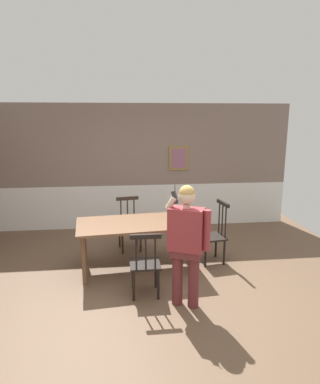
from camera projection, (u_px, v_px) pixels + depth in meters
ground_plane at (149, 288)px, 4.90m from camera, size 7.31×7.31×0.00m
room_back_partition at (138, 169)px, 7.41m from camera, size 6.65×0.17×2.67m
dining_table at (136, 228)px, 5.38m from camera, size 1.91×1.13×0.78m
chair_near_window at (214, 234)px, 5.70m from camera, size 0.47×0.47×1.04m
chair_by_doorway at (145, 264)px, 4.61m from camera, size 0.41×0.41×0.93m
chair_at_table_head at (129, 224)px, 6.25m from camera, size 0.47×0.47×0.96m
person_figure at (187, 239)px, 4.27m from camera, size 0.54×0.40×1.60m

